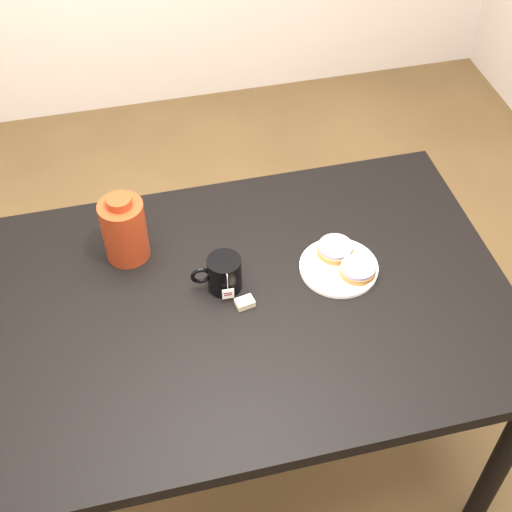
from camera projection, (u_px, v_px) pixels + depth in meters
name	position (u px, v px, depth m)	size (l,w,h in m)	color
ground_plane	(240.00, 447.00, 2.33)	(4.00, 4.00, 0.00)	brown
table	(235.00, 322.00, 1.84)	(1.40, 0.90, 0.75)	black
plate	(339.00, 267.00, 1.85)	(0.20, 0.20, 0.02)	white
bagel_back	(335.00, 249.00, 1.87)	(0.12, 0.12, 0.03)	brown
bagel_front	(358.00, 269.00, 1.82)	(0.13, 0.13, 0.03)	brown
mug	(224.00, 273.00, 1.78)	(0.13, 0.09, 0.10)	black
teabag_pouch	(245.00, 303.00, 1.77)	(0.04, 0.03, 0.02)	#C6B793
bagel_package	(124.00, 229.00, 1.83)	(0.14, 0.14, 0.20)	#5E190C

